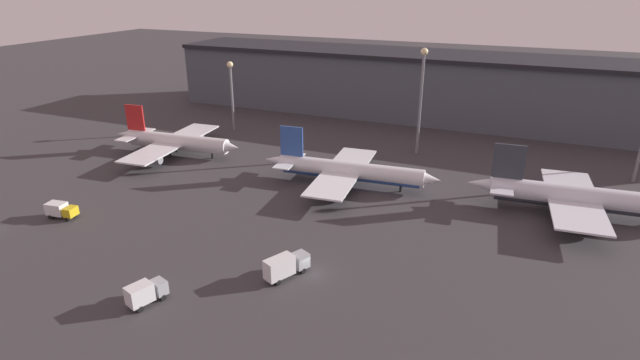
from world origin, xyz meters
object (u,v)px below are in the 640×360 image
Objects in this scene: airplane_0 at (175,142)px; service_vehicle_5 at (285,266)px; service_vehicle_0 at (61,210)px; service_vehicle_3 at (145,292)px; airplane_1 at (348,171)px; airplane_2 at (580,198)px.

airplane_0 is 65.42m from service_vehicle_5.
service_vehicle_0 is 0.99× the size of service_vehicle_3.
airplane_1 is at bearing 31.39° from service_vehicle_0.
service_vehicle_0 is at bearing 114.07° from service_vehicle_5.
service_vehicle_0 is (3.35, -38.57, -1.67)m from airplane_0.
airplane_0 is 6.04× the size of service_vehicle_0.
service_vehicle_0 is (-90.28, -39.35, -2.07)m from airplane_2.
airplane_0 is 65.08m from service_vehicle_3.
service_vehicle_0 is (-44.46, -36.47, -1.68)m from airplane_1.
service_vehicle_5 is (-41.94, -40.87, -1.67)m from airplane_2.
airplane_0 is 6.01× the size of service_vehicle_3.
airplane_1 is 6.64× the size of service_vehicle_3.
airplane_0 is at bearing 172.72° from airplane_1.
airplane_2 is at bearing -27.33° from service_vehicle_3.
service_vehicle_0 is at bearing -89.81° from airplane_0.
service_vehicle_5 is (51.69, -40.09, -1.27)m from airplane_0.
service_vehicle_5 is at bearing -140.50° from airplane_2.
airplane_2 is at bearing 15.58° from service_vehicle_0.
airplane_0 reaches higher than service_vehicle_5.
airplane_1 is at bearing -7.28° from airplane_0.
airplane_1 is 38.21m from service_vehicle_5.
airplane_2 is at bearing -19.86° from service_vehicle_5.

